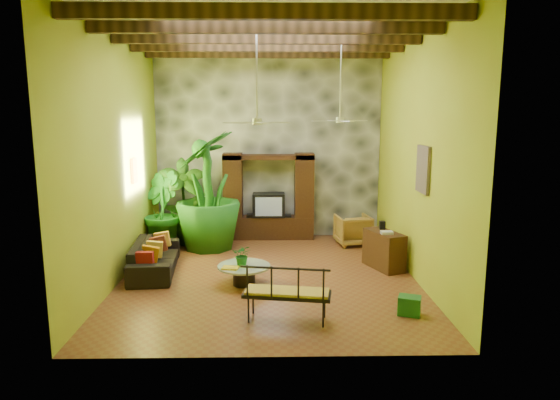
{
  "coord_description": "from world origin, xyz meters",
  "views": [
    {
      "loc": [
        0.05,
        -9.99,
        3.4
      ],
      "look_at": [
        0.25,
        0.2,
        1.57
      ],
      "focal_mm": 32.0,
      "sensor_mm": 36.0,
      "label": 1
    }
  ],
  "objects_px": {
    "entertainment_center": "(269,203)",
    "wicker_armchair": "(353,230)",
    "coffee_table": "(244,272)",
    "green_bin": "(409,306)",
    "iron_bench": "(287,290)",
    "tall_plant_a": "(184,202)",
    "side_console": "(384,250)",
    "tall_plant_c": "(208,191)",
    "sofa": "(155,257)",
    "ceiling_fan_front": "(257,111)",
    "ceiling_fan_back": "(340,111)",
    "tall_plant_b": "(161,211)"
  },
  "relations": [
    {
      "from": "tall_plant_b",
      "to": "green_bin",
      "type": "distance_m",
      "value": 6.56
    },
    {
      "from": "ceiling_fan_front",
      "to": "side_console",
      "type": "distance_m",
      "value": 4.14
    },
    {
      "from": "coffee_table",
      "to": "green_bin",
      "type": "relative_size",
      "value": 2.83
    },
    {
      "from": "entertainment_center",
      "to": "ceiling_fan_front",
      "type": "bearing_deg",
      "value": -93.24
    },
    {
      "from": "sofa",
      "to": "tall_plant_a",
      "type": "distance_m",
      "value": 2.34
    },
    {
      "from": "ceiling_fan_front",
      "to": "iron_bench",
      "type": "bearing_deg",
      "value": -75.1
    },
    {
      "from": "tall_plant_b",
      "to": "iron_bench",
      "type": "relative_size",
      "value": 1.32
    },
    {
      "from": "sofa",
      "to": "coffee_table",
      "type": "bearing_deg",
      "value": -118.97
    },
    {
      "from": "wicker_armchair",
      "to": "tall_plant_a",
      "type": "bearing_deg",
      "value": -9.24
    },
    {
      "from": "entertainment_center",
      "to": "wicker_armchair",
      "type": "bearing_deg",
      "value": -17.95
    },
    {
      "from": "wicker_armchair",
      "to": "coffee_table",
      "type": "height_order",
      "value": "wicker_armchair"
    },
    {
      "from": "tall_plant_b",
      "to": "side_console",
      "type": "distance_m",
      "value": 5.44
    },
    {
      "from": "ceiling_fan_front",
      "to": "ceiling_fan_back",
      "type": "xyz_separation_m",
      "value": [
        1.8,
        1.6,
        0.0
      ]
    },
    {
      "from": "ceiling_fan_front",
      "to": "iron_bench",
      "type": "height_order",
      "value": "ceiling_fan_front"
    },
    {
      "from": "tall_plant_c",
      "to": "side_console",
      "type": "bearing_deg",
      "value": -22.58
    },
    {
      "from": "entertainment_center",
      "to": "wicker_armchair",
      "type": "distance_m",
      "value": 2.35
    },
    {
      "from": "sofa",
      "to": "tall_plant_a",
      "type": "relative_size",
      "value": 1.0
    },
    {
      "from": "coffee_table",
      "to": "green_bin",
      "type": "distance_m",
      "value": 3.25
    },
    {
      "from": "ceiling_fan_back",
      "to": "coffee_table",
      "type": "bearing_deg",
      "value": -140.04
    },
    {
      "from": "ceiling_fan_front",
      "to": "tall_plant_c",
      "type": "height_order",
      "value": "ceiling_fan_front"
    },
    {
      "from": "side_console",
      "to": "green_bin",
      "type": "height_order",
      "value": "side_console"
    },
    {
      "from": "sofa",
      "to": "tall_plant_b",
      "type": "relative_size",
      "value": 1.13
    },
    {
      "from": "ceiling_fan_front",
      "to": "tall_plant_b",
      "type": "relative_size",
      "value": 0.95
    },
    {
      "from": "entertainment_center",
      "to": "green_bin",
      "type": "height_order",
      "value": "entertainment_center"
    },
    {
      "from": "entertainment_center",
      "to": "green_bin",
      "type": "relative_size",
      "value": 6.54
    },
    {
      "from": "iron_bench",
      "to": "tall_plant_a",
      "type": "bearing_deg",
      "value": 126.51
    },
    {
      "from": "wicker_armchair",
      "to": "iron_bench",
      "type": "relative_size",
      "value": 0.57
    },
    {
      "from": "iron_bench",
      "to": "green_bin",
      "type": "height_order",
      "value": "iron_bench"
    },
    {
      "from": "wicker_armchair",
      "to": "green_bin",
      "type": "relative_size",
      "value": 2.31
    },
    {
      "from": "entertainment_center",
      "to": "tall_plant_b",
      "type": "height_order",
      "value": "entertainment_center"
    },
    {
      "from": "entertainment_center",
      "to": "coffee_table",
      "type": "distance_m",
      "value": 3.78
    },
    {
      "from": "iron_bench",
      "to": "wicker_armchair",
      "type": "bearing_deg",
      "value": 78.31
    },
    {
      "from": "tall_plant_a",
      "to": "tall_plant_b",
      "type": "relative_size",
      "value": 1.14
    },
    {
      "from": "tall_plant_c",
      "to": "sofa",
      "type": "bearing_deg",
      "value": -117.1
    },
    {
      "from": "ceiling_fan_front",
      "to": "tall_plant_a",
      "type": "height_order",
      "value": "ceiling_fan_front"
    },
    {
      "from": "ceiling_fan_back",
      "to": "wicker_armchair",
      "type": "xyz_separation_m",
      "value": [
        0.57,
        1.23,
        -3.02
      ]
    },
    {
      "from": "tall_plant_a",
      "to": "coffee_table",
      "type": "bearing_deg",
      "value": -61.32
    },
    {
      "from": "tall_plant_b",
      "to": "coffee_table",
      "type": "bearing_deg",
      "value": -50.13
    },
    {
      "from": "ceiling_fan_front",
      "to": "wicker_armchair",
      "type": "height_order",
      "value": "ceiling_fan_front"
    },
    {
      "from": "wicker_armchair",
      "to": "tall_plant_b",
      "type": "xyz_separation_m",
      "value": [
        -4.82,
        -0.38,
        0.59
      ]
    },
    {
      "from": "green_bin",
      "to": "tall_plant_c",
      "type": "bearing_deg",
      "value": 132.72
    },
    {
      "from": "entertainment_center",
      "to": "ceiling_fan_back",
      "type": "xyz_separation_m",
      "value": [
        1.6,
        -1.94,
        2.44
      ]
    },
    {
      "from": "wicker_armchair",
      "to": "iron_bench",
      "type": "distance_m",
      "value": 5.12
    },
    {
      "from": "ceiling_fan_back",
      "to": "tall_plant_b",
      "type": "xyz_separation_m",
      "value": [
        -4.25,
        0.86,
        -2.42
      ]
    },
    {
      "from": "side_console",
      "to": "ceiling_fan_front",
      "type": "bearing_deg",
      "value": 175.84
    },
    {
      "from": "iron_bench",
      "to": "tall_plant_b",
      "type": "bearing_deg",
      "value": 133.58
    },
    {
      "from": "ceiling_fan_front",
      "to": "wicker_armchair",
      "type": "relative_size",
      "value": 2.19
    },
    {
      "from": "entertainment_center",
      "to": "wicker_armchair",
      "type": "height_order",
      "value": "entertainment_center"
    },
    {
      "from": "ceiling_fan_front",
      "to": "ceiling_fan_back",
      "type": "relative_size",
      "value": 1.0
    },
    {
      "from": "side_console",
      "to": "green_bin",
      "type": "xyz_separation_m",
      "value": [
        -0.13,
        -2.54,
        -0.25
      ]
    }
  ]
}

